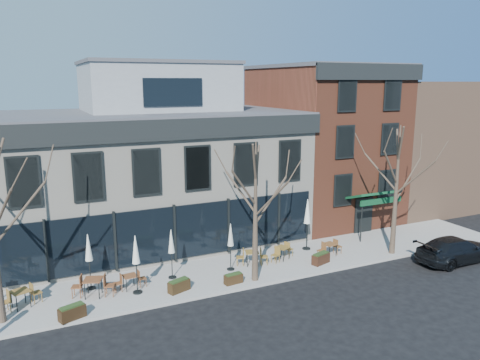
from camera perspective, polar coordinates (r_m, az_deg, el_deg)
name	(u,v)px	position (r m, az deg, el deg)	size (l,w,h in m)	color
ground	(175,265)	(26.63, -7.91, -10.26)	(120.00, 120.00, 0.00)	black
sidewalk_front	(245,268)	(25.83, 0.56, -10.68)	(33.50, 4.70, 0.15)	gray
corner_building	(150,167)	(30.06, -10.89, 1.59)	(18.39, 10.39, 11.10)	beige
red_brick_building	(322,142)	(35.23, 9.96, 4.62)	(8.20, 11.78, 11.18)	brown
bg_building	(413,142)	(42.51, 20.31, 4.42)	(12.00, 12.00, 10.00)	#8C664C
tree_mid	(256,210)	(23.02, 1.92, -3.74)	(3.50, 3.55, 7.04)	#382B21
tree_right	(396,189)	(28.09, 18.54, -1.01)	(3.72, 3.77, 7.48)	#382B21
parked_sedan	(456,250)	(29.26, 24.83, -7.72)	(2.02, 4.97, 1.44)	black
cafe_set_0	(21,297)	(23.47, -25.17, -12.77)	(1.87, 1.08, 0.97)	brown
cafe_set_1	(93,285)	(23.35, -17.47, -12.16)	(2.04, 1.15, 1.05)	brown
cafe_set_2	(130,280)	(23.71, -13.25, -11.82)	(1.63, 0.69, 0.85)	brown
cafe_set_3	(252,256)	(25.90, 1.48, -9.30)	(1.81, 1.04, 0.94)	brown
cafe_set_4	(282,252)	(26.74, 5.17, -8.69)	(1.73, 1.08, 0.90)	brown
cafe_set_5	(330,248)	(27.65, 10.87, -8.16)	(1.74, 0.77, 0.90)	brown
umbrella_0	(89,251)	(23.67, -17.98, -8.19)	(0.44, 0.44, 2.76)	black
umbrella_1	(136,253)	(22.61, -12.60, -8.66)	(0.46, 0.46, 2.85)	black
umbrella_2	(171,244)	(24.03, -8.37, -7.73)	(0.41, 0.41, 2.59)	black
umbrella_3	(231,237)	(24.81, -1.16, -7.00)	(0.41, 0.41, 2.56)	black
umbrella_4	(307,214)	(27.97, 8.21, -4.15)	(0.49, 0.49, 3.07)	black
planter_0	(72,312)	(21.71, -19.78, -14.91)	(1.18, 0.79, 0.61)	black
planter_1	(179,285)	(23.09, -7.45, -12.63)	(1.16, 0.77, 0.60)	black
planter_2	(233,278)	(23.74, -0.81, -11.91)	(0.97, 0.48, 0.52)	#301F10
planter_3	(321,258)	(26.50, 9.82, -9.38)	(1.18, 0.75, 0.62)	black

